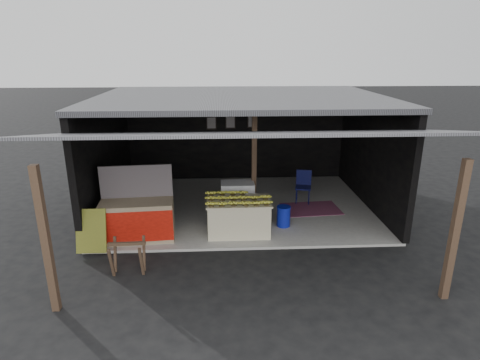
{
  "coord_description": "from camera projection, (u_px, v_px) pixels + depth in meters",
  "views": [
    {
      "loc": [
        -0.55,
        -7.72,
        4.11
      ],
      "look_at": [
        -0.07,
        1.51,
        1.1
      ],
      "focal_mm": 30.0,
      "sensor_mm": 36.0,
      "label": 1
    }
  ],
  "objects": [
    {
      "name": "banana_table",
      "position": [
        239.0,
        217.0,
        9.2
      ],
      "size": [
        1.46,
        0.9,
        0.8
      ],
      "rotation": [
        0.0,
        0.0,
        0.0
      ],
      "color": "beige",
      "rests_on": "concrete_slab"
    },
    {
      "name": "banana_pile",
      "position": [
        239.0,
        197.0,
        9.05
      ],
      "size": [
        1.34,
        0.81,
        0.16
      ],
      "primitive_type": null,
      "rotation": [
        0.0,
        0.0,
        0.0
      ],
      "color": "yellow",
      "rests_on": "banana_table"
    },
    {
      "name": "ground",
      "position": [
        247.0,
        250.0,
        8.63
      ],
      "size": [
        80.0,
        80.0,
        0.0
      ],
      "primitive_type": "plane",
      "color": "black",
      "rests_on": "ground"
    },
    {
      "name": "concrete_slab",
      "position": [
        241.0,
        206.0,
        11.0
      ],
      "size": [
        7.0,
        5.0,
        0.06
      ],
      "primitive_type": "cube",
      "color": "gray",
      "rests_on": "ground"
    },
    {
      "name": "shophouse",
      "position": [
        240.0,
        129.0,
        10.66
      ],
      "size": [
        7.4,
        7.29,
        3.02
      ],
      "color": "black",
      "rests_on": "ground"
    },
    {
      "name": "sawhorse",
      "position": [
        128.0,
        254.0,
        7.59
      ],
      "size": [
        0.7,
        0.61,
        0.67
      ],
      "rotation": [
        0.0,
        0.0,
        0.03
      ],
      "color": "#483124",
      "rests_on": "ground"
    },
    {
      "name": "green_signboard",
      "position": [
        91.0,
        231.0,
        8.33
      ],
      "size": [
        0.62,
        0.29,
        0.9
      ],
      "primitive_type": "cube",
      "rotation": [
        -0.28,
        0.0,
        0.0
      ],
      "color": "black",
      "rests_on": "concrete_slab"
    },
    {
      "name": "water_barrel",
      "position": [
        284.0,
        217.0,
        9.61
      ],
      "size": [
        0.32,
        0.32,
        0.47
      ],
      "primitive_type": "cylinder",
      "color": "#0D1894",
      "rests_on": "concrete_slab"
    },
    {
      "name": "neighbor_stall",
      "position": [
        138.0,
        218.0,
        8.88
      ],
      "size": [
        1.63,
        0.83,
        1.63
      ],
      "rotation": [
        0.0,
        0.0,
        0.07
      ],
      "color": "#998466",
      "rests_on": "concrete_slab"
    },
    {
      "name": "plastic_chair",
      "position": [
        303.0,
        183.0,
        11.1
      ],
      "size": [
        0.51,
        0.51,
        0.89
      ],
      "rotation": [
        0.0,
        0.0,
        -0.24
      ],
      "color": "#0A0C39",
      "rests_on": "concrete_slab"
    },
    {
      "name": "picture_frames",
      "position": [
        231.0,
        122.0,
        12.67
      ],
      "size": [
        1.62,
        0.04,
        0.46
      ],
      "color": "black",
      "rests_on": "shophouse"
    },
    {
      "name": "white_crate",
      "position": [
        237.0,
        200.0,
        10.08
      ],
      "size": [
        0.83,
        0.58,
        0.91
      ],
      "rotation": [
        0.0,
        0.0,
        0.02
      ],
      "color": "white",
      "rests_on": "concrete_slab"
    },
    {
      "name": "magenta_rug",
      "position": [
        311.0,
        209.0,
        10.71
      ],
      "size": [
        1.57,
        1.11,
        0.01
      ],
      "primitive_type": "cube",
      "rotation": [
        0.0,
        0.0,
        0.08
      ],
      "color": "maroon",
      "rests_on": "concrete_slab"
    }
  ]
}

